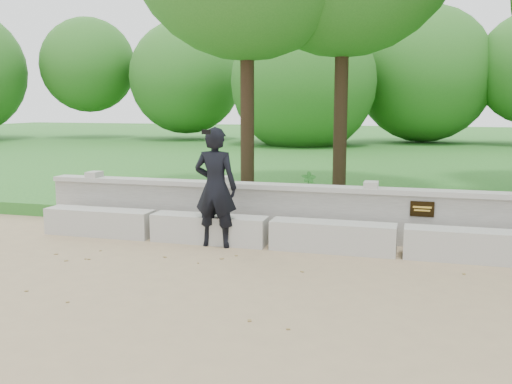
% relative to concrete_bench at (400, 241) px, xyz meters
% --- Properties ---
extents(ground, '(80.00, 80.00, 0.00)m').
position_rel_concrete_bench_xyz_m(ground, '(-0.00, -1.90, -0.22)').
color(ground, '#957F5B').
rests_on(ground, ground).
extents(lawn, '(40.00, 22.00, 0.25)m').
position_rel_concrete_bench_xyz_m(lawn, '(-0.00, 12.10, -0.10)').
color(lawn, '#225D1F').
rests_on(lawn, ground).
extents(concrete_bench, '(11.90, 0.45, 0.45)m').
position_rel_concrete_bench_xyz_m(concrete_bench, '(0.00, 0.00, 0.00)').
color(concrete_bench, '#B7B5AD').
rests_on(concrete_bench, ground).
extents(parapet_wall, '(12.50, 0.35, 0.90)m').
position_rel_concrete_bench_xyz_m(parapet_wall, '(0.00, 0.70, 0.24)').
color(parapet_wall, '#ACAAA3').
rests_on(parapet_wall, ground).
extents(man_main, '(0.69, 0.62, 1.88)m').
position_rel_concrete_bench_xyz_m(man_main, '(-2.82, -0.19, 0.72)').
color(man_main, black).
rests_on(man_main, ground).
extents(shrub_a, '(0.37, 0.31, 0.60)m').
position_rel_concrete_bench_xyz_m(shrub_a, '(-1.93, 3.01, 0.32)').
color(shrub_a, '#2B7527').
rests_on(shrub_a, lawn).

